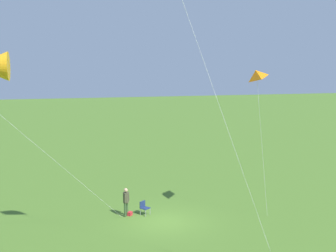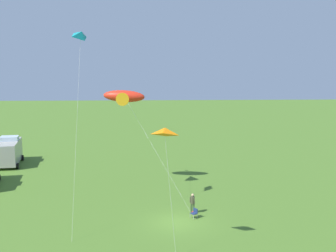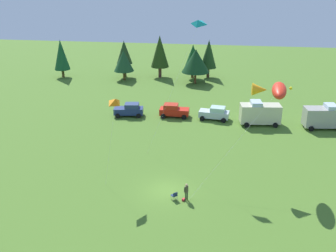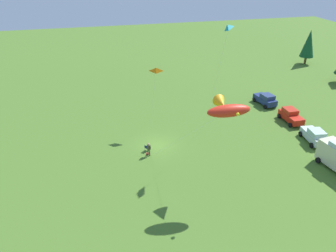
# 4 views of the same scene
# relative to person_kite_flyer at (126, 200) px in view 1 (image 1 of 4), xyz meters

# --- Properties ---
(ground_plane) EXTENTS (160.00, 160.00, 0.00)m
(ground_plane) POSITION_rel_person_kite_flyer_xyz_m (-2.06, 1.43, -1.02)
(ground_plane) COLOR #486F25
(person_kite_flyer) EXTENTS (0.49, 0.51, 1.74)m
(person_kite_flyer) POSITION_rel_person_kite_flyer_xyz_m (0.00, 0.00, 0.00)
(person_kite_flyer) COLOR #35502B
(person_kite_flyer) RESTS_ON ground
(folding_chair) EXTENTS (0.68, 0.68, 0.82)m
(folding_chair) POSITION_rel_person_kite_flyer_xyz_m (-1.10, -0.06, -0.53)
(folding_chair) COLOR navy
(folding_chair) RESTS_ON ground
(backpack_on_grass) EXTENTS (0.36, 0.39, 0.22)m
(backpack_on_grass) POSITION_rel_person_kite_flyer_xyz_m (-0.24, -0.09, -0.91)
(backpack_on_grass) COLOR red
(backpack_on_grass) RESTS_ON ground
(kite_delta_orange) EXTENTS (1.98, 1.62, 8.91)m
(kite_delta_orange) POSITION_rel_person_kite_flyer_xyz_m (-6.99, 2.52, 7.49)
(kite_delta_orange) COLOR orange
(kite_delta_orange) RESTS_ON ground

